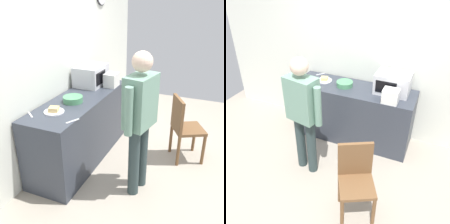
{
  "view_description": "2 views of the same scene",
  "coord_description": "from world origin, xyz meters",
  "views": [
    {
      "loc": [
        -3.02,
        -0.5,
        2.24
      ],
      "look_at": [
        -0.28,
        0.65,
        0.91
      ],
      "focal_mm": 43.43,
      "sensor_mm": 36.0,
      "label": 1
    },
    {
      "loc": [
        1.09,
        -2.03,
        2.7
      ],
      "look_at": [
        -0.12,
        0.73,
        0.77
      ],
      "focal_mm": 40.11,
      "sensor_mm": 36.0,
      "label": 2
    }
  ],
  "objects": [
    {
      "name": "wooden_chair",
      "position": [
        0.47,
        -0.11,
        0.52
      ],
      "size": [
        0.54,
        0.54,
        0.94
      ],
      "color": "brown",
      "rests_on": "ground_plane"
    },
    {
      "name": "spoon_utensil",
      "position": [
        -0.73,
        0.94,
        0.94
      ],
      "size": [
        0.16,
        0.09,
        0.01
      ],
      "primitive_type": "cube",
      "rotation": [
        0.0,
        0.0,
        2.68
      ],
      "color": "silver",
      "rests_on": "kitchen_counter"
    },
    {
      "name": "sandwich_plate",
      "position": [
        -0.6,
        1.26,
        0.96
      ],
      "size": [
        0.24,
        0.24,
        0.07
      ],
      "color": "white",
      "rests_on": "kitchen_counter"
    },
    {
      "name": "toaster",
      "position": [
        0.54,
        1.01,
        1.03
      ],
      "size": [
        0.22,
        0.18,
        0.2
      ],
      "primitive_type": "cube",
      "color": "silver",
      "rests_on": "kitchen_counter"
    },
    {
      "name": "salad_bowl",
      "position": [
        -0.23,
        1.22,
        0.97
      ],
      "size": [
        0.26,
        0.26,
        0.08
      ],
      "primitive_type": "cylinder",
      "color": "#4C8E60",
      "rests_on": "kitchen_counter"
    },
    {
      "name": "microwave",
      "position": [
        0.5,
        1.32,
        1.08
      ],
      "size": [
        0.5,
        0.39,
        0.3
      ],
      "color": "silver",
      "rests_on": "kitchen_counter"
    },
    {
      "name": "kitchen_counter",
      "position": [
        -0.07,
        1.22,
        0.47
      ],
      "size": [
        1.89,
        0.62,
        0.93
      ],
      "primitive_type": "cube",
      "color": "#333842",
      "rests_on": "ground_plane"
    },
    {
      "name": "fork_utensil",
      "position": [
        -0.77,
        1.47,
        0.94
      ],
      "size": [
        0.12,
        0.15,
        0.01
      ],
      "primitive_type": "cube",
      "rotation": [
        0.0,
        0.0,
        0.92
      ],
      "color": "silver",
      "rests_on": "kitchen_counter"
    },
    {
      "name": "ground_plane",
      "position": [
        0.0,
        0.0,
        0.0
      ],
      "size": [
        6.0,
        6.0,
        0.0
      ],
      "primitive_type": "plane",
      "color": "#9E9384"
    },
    {
      "name": "person_standing",
      "position": [
        -0.41,
        0.27,
        1.0
      ],
      "size": [
        0.58,
        0.31,
        1.7
      ],
      "color": "#2B3B3C",
      "rests_on": "ground_plane"
    },
    {
      "name": "back_wall",
      "position": [
        0.01,
        1.6,
        1.3
      ],
      "size": [
        5.4,
        0.13,
        2.6
      ],
      "color": "silver",
      "rests_on": "ground_plane"
    }
  ]
}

